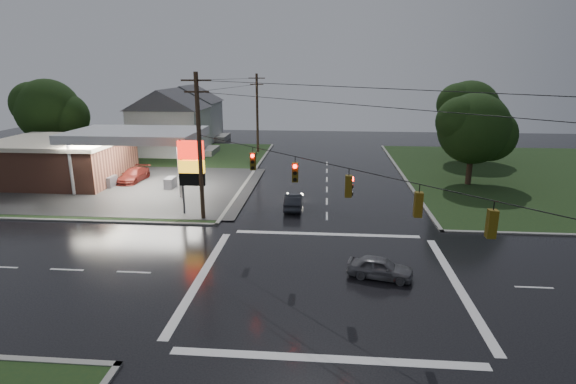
# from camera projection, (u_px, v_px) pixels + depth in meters

# --- Properties ---
(ground) EXTENTS (120.00, 120.00, 0.00)m
(ground) POSITION_uv_depth(u_px,v_px,m) (327.00, 280.00, 24.74)
(ground) COLOR black
(ground) RESTS_ON ground
(grass_nw) EXTENTS (36.00, 36.00, 0.08)m
(grass_nw) POSITION_uv_depth(u_px,v_px,m) (101.00, 168.00, 51.78)
(grass_nw) COLOR #1A3216
(grass_nw) RESTS_ON ground
(grass_ne) EXTENTS (36.00, 36.00, 0.08)m
(grass_ne) POSITION_uv_depth(u_px,v_px,m) (572.00, 177.00, 47.60)
(grass_ne) COLOR #1A3216
(grass_ne) RESTS_ON ground
(gas_station) EXTENTS (26.20, 18.00, 5.60)m
(gas_station) POSITION_uv_depth(u_px,v_px,m) (71.00, 158.00, 45.04)
(gas_station) COLOR #2D2D2D
(gas_station) RESTS_ON ground
(pylon_sign) EXTENTS (2.00, 0.35, 6.00)m
(pylon_sign) POSITION_uv_depth(u_px,v_px,m) (192.00, 165.00, 34.59)
(pylon_sign) COLOR #59595E
(pylon_sign) RESTS_ON ground
(utility_pole_nw) EXTENTS (2.20, 0.32, 11.00)m
(utility_pole_nw) POSITION_uv_depth(u_px,v_px,m) (200.00, 146.00, 33.09)
(utility_pole_nw) COLOR #382619
(utility_pole_nw) RESTS_ON ground
(utility_pole_n) EXTENTS (2.20, 0.32, 10.50)m
(utility_pole_n) POSITION_uv_depth(u_px,v_px,m) (257.00, 112.00, 60.52)
(utility_pole_n) COLOR #382619
(utility_pole_n) RESTS_ON ground
(traffic_signals) EXTENTS (26.87, 26.87, 1.47)m
(traffic_signals) POSITION_uv_depth(u_px,v_px,m) (330.00, 165.00, 22.98)
(traffic_signals) COLOR black
(traffic_signals) RESTS_ON ground
(house_near) EXTENTS (11.05, 8.48, 8.60)m
(house_near) POSITION_uv_depth(u_px,v_px,m) (170.00, 121.00, 59.80)
(house_near) COLOR silver
(house_near) RESTS_ON ground
(house_far) EXTENTS (11.05, 8.48, 8.60)m
(house_far) POSITION_uv_depth(u_px,v_px,m) (189.00, 112.00, 71.40)
(house_far) COLOR silver
(house_far) RESTS_ON ground
(tree_nw_behind) EXTENTS (8.93, 7.60, 10.00)m
(tree_nw_behind) POSITION_uv_depth(u_px,v_px,m) (49.00, 111.00, 54.60)
(tree_nw_behind) COLOR black
(tree_nw_behind) RESTS_ON ground
(tree_ne_near) EXTENTS (7.99, 6.80, 8.98)m
(tree_ne_near) POSITION_uv_depth(u_px,v_px,m) (475.00, 129.00, 43.22)
(tree_ne_near) COLOR black
(tree_ne_near) RESTS_ON ground
(tree_ne_far) EXTENTS (8.46, 7.20, 9.80)m
(tree_ne_far) POSITION_uv_depth(u_px,v_px,m) (470.00, 111.00, 54.34)
(tree_ne_far) COLOR black
(tree_ne_far) RESTS_ON ground
(car_north) EXTENTS (1.44, 3.97, 1.30)m
(car_north) POSITION_uv_depth(u_px,v_px,m) (293.00, 201.00, 36.99)
(car_north) COLOR #202228
(car_north) RESTS_ON ground
(car_crossing) EXTENTS (3.82, 2.24, 1.22)m
(car_crossing) POSITION_uv_depth(u_px,v_px,m) (380.00, 268.00, 24.80)
(car_crossing) COLOR slate
(car_crossing) RESTS_ON ground
(car_pump) EXTENTS (2.17, 4.85, 1.38)m
(car_pump) POSITION_uv_depth(u_px,v_px,m) (134.00, 175.00, 45.69)
(car_pump) COLOR #5B1A14
(car_pump) RESTS_ON ground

